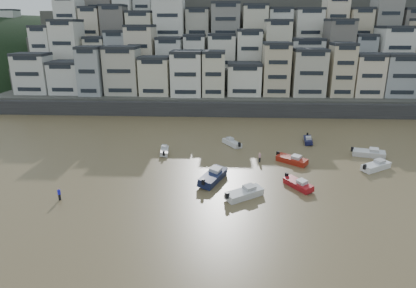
# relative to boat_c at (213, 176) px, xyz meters

# --- Properties ---
(harbor_wall) EXTENTS (140.00, 3.00, 3.50)m
(harbor_wall) POSITION_rel_boat_c_xyz_m (5.04, 40.68, 0.78)
(harbor_wall) COLOR #38383A
(harbor_wall) RESTS_ON ground
(hillside) EXTENTS (141.04, 66.00, 50.00)m
(hillside) POSITION_rel_boat_c_xyz_m (9.77, 80.52, 12.03)
(hillside) COLOR #4C4C47
(hillside) RESTS_ON ground
(boat_c) EXTENTS (4.77, 7.50, 1.95)m
(boat_c) POSITION_rel_boat_c_xyz_m (0.00, 0.00, 0.00)
(boat_c) COLOR #131A3B
(boat_c) RESTS_ON ground
(boat_h) EXTENTS (4.26, 5.31, 1.42)m
(boat_h) POSITION_rel_boat_c_xyz_m (3.04, 17.14, -0.26)
(boat_h) COLOR silver
(boat_h) RESTS_ON ground
(boat_f) EXTENTS (2.07, 4.83, 1.28)m
(boat_f) POSITION_rel_boat_c_xyz_m (-9.19, 11.91, -0.34)
(boat_f) COLOR silver
(boat_f) RESTS_ON ground
(boat_b) EXTENTS (4.29, 5.40, 1.44)m
(boat_b) POSITION_rel_boat_c_xyz_m (12.24, -1.57, -0.25)
(boat_b) COLOR maroon
(boat_b) RESTS_ON ground
(boat_g) EXTENTS (6.18, 3.37, 1.60)m
(boat_g) POSITION_rel_boat_c_xyz_m (26.98, 12.11, -0.17)
(boat_g) COLOR silver
(boat_g) RESTS_ON ground
(boat_i) EXTENTS (2.26, 5.15, 1.36)m
(boat_i) POSITION_rel_boat_c_xyz_m (17.99, 19.64, -0.29)
(boat_i) COLOR #12143A
(boat_i) RESTS_ON ground
(boat_d) EXTENTS (6.05, 4.90, 1.62)m
(boat_d) POSITION_rel_boat_c_xyz_m (25.96, 6.03, -0.16)
(boat_d) COLOR white
(boat_d) RESTS_ON ground
(boat_e) EXTENTS (5.67, 5.11, 1.57)m
(boat_e) POSITION_rel_boat_c_xyz_m (12.94, 8.18, -0.19)
(boat_e) COLOR #9D2113
(boat_e) RESTS_ON ground
(boat_a) EXTENTS (6.01, 5.09, 1.63)m
(boat_a) POSITION_rel_boat_c_xyz_m (4.44, -5.14, -0.16)
(boat_a) COLOR silver
(boat_a) RESTS_ON ground
(person_blue) EXTENTS (0.44, 0.44, 1.74)m
(person_blue) POSITION_rel_boat_c_xyz_m (-20.15, -7.00, -0.10)
(person_blue) COLOR #1E1DDB
(person_blue) RESTS_ON ground
(person_pink) EXTENTS (0.44, 0.44, 1.74)m
(person_pink) POSITION_rel_boat_c_xyz_m (7.60, 8.48, -0.10)
(person_pink) COLOR #CD919C
(person_pink) RESTS_ON ground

